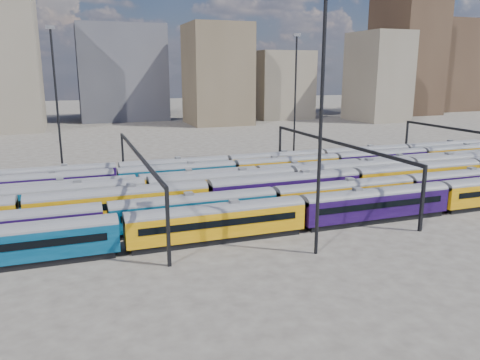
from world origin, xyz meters
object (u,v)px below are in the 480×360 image
object	(u,v)px
rake_2	(285,186)
rake_1	(408,186)
rake_0	(376,201)
mast_2	(321,119)

from	to	relation	value
rake_2	rake_1	bearing A→B (deg)	-16.66
rake_0	rake_1	distance (m)	10.24
rake_1	rake_2	bearing A→B (deg)	163.34
rake_1	rake_2	distance (m)	17.44
rake_1	mast_2	size ratio (longest dim) A/B	4.81
rake_0	mast_2	world-z (taller)	mast_2
rake_1	rake_2	xyz separation A→B (m)	(-16.71, 5.00, 0.24)
rake_0	rake_2	distance (m)	12.67
rake_0	mast_2	size ratio (longest dim) A/B	5.65
rake_1	mast_2	bearing A→B (deg)	-150.39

